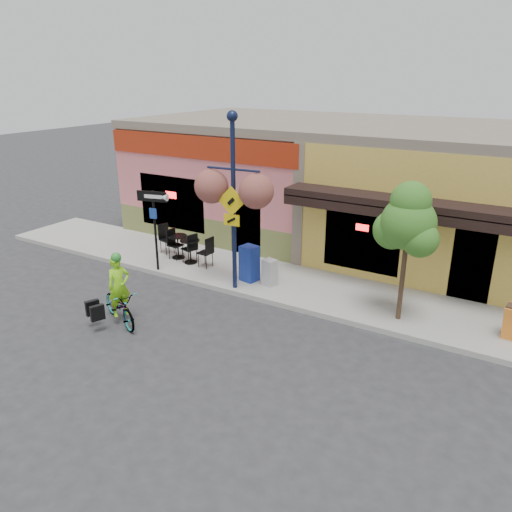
{
  "coord_description": "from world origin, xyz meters",
  "views": [
    {
      "loc": [
        5.88,
        -10.73,
        6.25
      ],
      "look_at": [
        -0.85,
        0.5,
        1.4
      ],
      "focal_mm": 35.0,
      "sensor_mm": 36.0,
      "label": 1
    }
  ],
  "objects_px": {
    "cyclist_rider": "(120,295)",
    "newspaper_box_grey": "(270,272)",
    "building": "(370,184)",
    "one_way_sign": "(155,231)",
    "bicycle": "(120,306)",
    "newspaper_box_blue": "(249,263)",
    "lamp_post": "(234,204)",
    "street_tree": "(405,252)"
  },
  "relations": [
    {
      "from": "cyclist_rider",
      "to": "newspaper_box_grey",
      "type": "xyz_separation_m",
      "value": [
        2.27,
        3.89,
        -0.25
      ]
    },
    {
      "from": "building",
      "to": "newspaper_box_blue",
      "type": "height_order",
      "value": "building"
    },
    {
      "from": "building",
      "to": "lamp_post",
      "type": "bearing_deg",
      "value": -104.44
    },
    {
      "from": "one_way_sign",
      "to": "street_tree",
      "type": "height_order",
      "value": "street_tree"
    },
    {
      "from": "building",
      "to": "newspaper_box_grey",
      "type": "height_order",
      "value": "building"
    },
    {
      "from": "building",
      "to": "bicycle",
      "type": "distance_m",
      "value": 10.62
    },
    {
      "from": "bicycle",
      "to": "street_tree",
      "type": "height_order",
      "value": "street_tree"
    },
    {
      "from": "building",
      "to": "cyclist_rider",
      "type": "height_order",
      "value": "building"
    },
    {
      "from": "cyclist_rider",
      "to": "newspaper_box_blue",
      "type": "xyz_separation_m",
      "value": [
        1.55,
        3.89,
        -0.1
      ]
    },
    {
      "from": "building",
      "to": "street_tree",
      "type": "relative_size",
      "value": 4.92
    },
    {
      "from": "cyclist_rider",
      "to": "street_tree",
      "type": "height_order",
      "value": "street_tree"
    },
    {
      "from": "one_way_sign",
      "to": "street_tree",
      "type": "xyz_separation_m",
      "value": [
        7.74,
        0.61,
        0.53
      ]
    },
    {
      "from": "newspaper_box_grey",
      "to": "building",
      "type": "bearing_deg",
      "value": 96.69
    },
    {
      "from": "cyclist_rider",
      "to": "lamp_post",
      "type": "xyz_separation_m",
      "value": [
        1.46,
        3.2,
        1.92
      ]
    },
    {
      "from": "building",
      "to": "bicycle",
      "type": "bearing_deg",
      "value": -108.09
    },
    {
      "from": "lamp_post",
      "to": "one_way_sign",
      "type": "height_order",
      "value": "lamp_post"
    },
    {
      "from": "building",
      "to": "cyclist_rider",
      "type": "relative_size",
      "value": 11.23
    },
    {
      "from": "lamp_post",
      "to": "building",
      "type": "bearing_deg",
      "value": 70.48
    },
    {
      "from": "newspaper_box_blue",
      "to": "newspaper_box_grey",
      "type": "height_order",
      "value": "newspaper_box_blue"
    },
    {
      "from": "building",
      "to": "one_way_sign",
      "type": "height_order",
      "value": "building"
    },
    {
      "from": "street_tree",
      "to": "bicycle",
      "type": "bearing_deg",
      "value": -149.53
    },
    {
      "from": "cyclist_rider",
      "to": "newspaper_box_grey",
      "type": "height_order",
      "value": "cyclist_rider"
    },
    {
      "from": "cyclist_rider",
      "to": "street_tree",
      "type": "xyz_separation_m",
      "value": [
        6.26,
        3.71,
        1.19
      ]
    },
    {
      "from": "lamp_post",
      "to": "street_tree",
      "type": "height_order",
      "value": "lamp_post"
    },
    {
      "from": "building",
      "to": "newspaper_box_grey",
      "type": "distance_m",
      "value": 6.36
    },
    {
      "from": "newspaper_box_blue",
      "to": "one_way_sign",
      "type": "bearing_deg",
      "value": -154.22
    },
    {
      "from": "one_way_sign",
      "to": "newspaper_box_grey",
      "type": "xyz_separation_m",
      "value": [
        3.75,
        0.79,
        -0.91
      ]
    },
    {
      "from": "bicycle",
      "to": "street_tree",
      "type": "distance_m",
      "value": 7.47
    },
    {
      "from": "cyclist_rider",
      "to": "one_way_sign",
      "type": "height_order",
      "value": "one_way_sign"
    },
    {
      "from": "one_way_sign",
      "to": "newspaper_box_grey",
      "type": "height_order",
      "value": "one_way_sign"
    },
    {
      "from": "bicycle",
      "to": "cyclist_rider",
      "type": "distance_m",
      "value": 0.33
    },
    {
      "from": "lamp_post",
      "to": "newspaper_box_blue",
      "type": "xyz_separation_m",
      "value": [
        0.09,
        0.69,
        -2.02
      ]
    },
    {
      "from": "bicycle",
      "to": "cyclist_rider",
      "type": "relative_size",
      "value": 1.13
    },
    {
      "from": "bicycle",
      "to": "street_tree",
      "type": "xyz_separation_m",
      "value": [
        6.31,
        3.71,
        1.52
      ]
    },
    {
      "from": "bicycle",
      "to": "one_way_sign",
      "type": "height_order",
      "value": "one_way_sign"
    },
    {
      "from": "lamp_post",
      "to": "one_way_sign",
      "type": "distance_m",
      "value": 3.21
    },
    {
      "from": "building",
      "to": "one_way_sign",
      "type": "bearing_deg",
      "value": -124.36
    },
    {
      "from": "newspaper_box_blue",
      "to": "street_tree",
      "type": "distance_m",
      "value": 4.89
    },
    {
      "from": "cyclist_rider",
      "to": "lamp_post",
      "type": "relative_size",
      "value": 0.31
    },
    {
      "from": "one_way_sign",
      "to": "newspaper_box_blue",
      "type": "bearing_deg",
      "value": 0.22
    },
    {
      "from": "building",
      "to": "newspaper_box_grey",
      "type": "relative_size",
      "value": 22.41
    },
    {
      "from": "cyclist_rider",
      "to": "lamp_post",
      "type": "bearing_deg",
      "value": -1.62
    }
  ]
}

